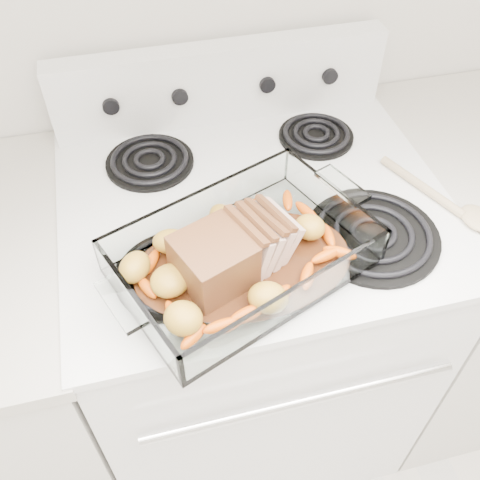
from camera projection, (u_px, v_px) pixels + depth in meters
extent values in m
cube|color=white|center=(251.00, 327.00, 1.44)|extent=(0.76, 0.65, 0.92)
cube|color=black|center=(285.00, 441.00, 1.24)|extent=(0.65, 0.02, 0.55)
cylinder|color=silver|center=(302.00, 401.00, 1.00)|extent=(0.61, 0.02, 0.02)
cube|color=white|center=(254.00, 202.00, 1.09)|extent=(0.78, 0.67, 0.02)
cube|color=white|center=(221.00, 83.00, 1.21)|extent=(0.76, 0.06, 0.18)
cylinder|color=black|center=(174.00, 274.00, 0.95)|extent=(0.21, 0.21, 0.01)
cylinder|color=black|center=(373.00, 236.00, 1.01)|extent=(0.25, 0.25, 0.01)
cylinder|color=black|center=(150.00, 162.00, 1.15)|extent=(0.19, 0.19, 0.01)
cylinder|color=black|center=(316.00, 136.00, 1.22)|extent=(0.17, 0.17, 0.01)
cylinder|color=black|center=(111.00, 105.00, 1.15)|extent=(0.04, 0.02, 0.04)
cylinder|color=black|center=(180.00, 96.00, 1.17)|extent=(0.04, 0.02, 0.04)
cylinder|color=black|center=(267.00, 84.00, 1.21)|extent=(0.04, 0.02, 0.04)
cylinder|color=black|center=(329.00, 75.00, 1.23)|extent=(0.04, 0.02, 0.04)
cube|color=silver|center=(471.00, 282.00, 1.55)|extent=(0.55, 0.65, 0.90)
cube|color=white|center=(243.00, 265.00, 0.95)|extent=(0.42, 0.28, 0.01)
cube|color=white|center=(264.00, 313.00, 0.83)|extent=(0.42, 0.01, 0.07)
cube|color=white|center=(225.00, 198.00, 1.01)|extent=(0.42, 0.01, 0.07)
cube|color=white|center=(122.00, 273.00, 0.89)|extent=(0.01, 0.28, 0.07)
cube|color=white|center=(355.00, 229.00, 0.95)|extent=(0.01, 0.28, 0.07)
cylinder|color=#3B1C0C|center=(243.00, 263.00, 0.94)|extent=(0.24, 0.24, 0.00)
cube|color=brown|center=(208.00, 252.00, 0.90)|extent=(0.12, 0.12, 0.09)
cube|color=#CEA798|center=(246.00, 246.00, 0.91)|extent=(0.04, 0.11, 0.09)
cube|color=#CEA798|center=(258.00, 245.00, 0.92)|extent=(0.05, 0.11, 0.08)
cube|color=#CEA798|center=(270.00, 243.00, 0.92)|extent=(0.05, 0.11, 0.08)
cube|color=#CEA798|center=(283.00, 241.00, 0.93)|extent=(0.05, 0.10, 0.08)
ellipsoid|color=#E74A08|center=(164.00, 315.00, 0.86)|extent=(0.06, 0.02, 0.02)
ellipsoid|color=#E74A08|center=(323.00, 282.00, 0.91)|extent=(0.06, 0.02, 0.02)
ellipsoid|color=#E74A08|center=(326.00, 234.00, 0.98)|extent=(0.06, 0.02, 0.02)
ellipsoid|color=#E74A08|center=(147.00, 259.00, 0.94)|extent=(0.06, 0.02, 0.02)
ellipsoid|color=olive|center=(143.00, 238.00, 0.95)|extent=(0.07, 0.06, 0.05)
ellipsoid|color=olive|center=(242.00, 216.00, 0.99)|extent=(0.07, 0.06, 0.05)
ellipsoid|color=olive|center=(318.00, 250.00, 0.94)|extent=(0.07, 0.06, 0.05)
cylinder|color=tan|center=(422.00, 186.00, 1.09)|extent=(0.10, 0.20, 0.02)
ellipsoid|color=tan|center=(477.00, 218.00, 1.03)|extent=(0.06, 0.08, 0.02)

